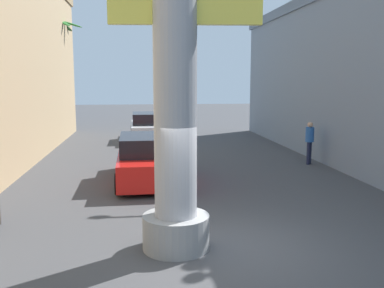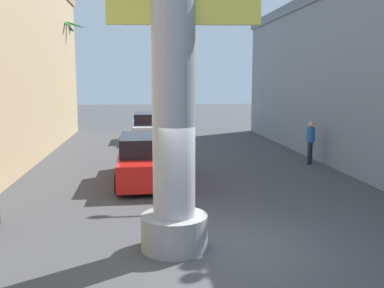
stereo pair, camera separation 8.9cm
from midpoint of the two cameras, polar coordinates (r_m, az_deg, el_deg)
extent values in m
plane|color=#424244|center=(18.45, -2.08, -2.10)|extent=(87.08, 87.08, 0.00)
cylinder|color=#9E9EA3|center=(8.31, -2.59, 11.29)|extent=(0.84, 0.84, 7.59)
cylinder|color=gray|center=(8.84, -2.44, -11.61)|extent=(1.35, 1.35, 0.70)
cube|color=#F2E04C|center=(8.42, -1.21, 17.49)|extent=(2.91, 0.42, 0.56)
cylinder|color=#59595E|center=(16.22, 21.01, 9.09)|extent=(0.16, 0.16, 7.43)
cube|color=black|center=(12.49, -7.81, 17.79)|extent=(0.24, 0.24, 0.70)
sphere|color=yellow|center=(12.36, -7.81, 17.88)|extent=(0.14, 0.14, 0.14)
sphere|color=green|center=(12.33, -7.79, 16.87)|extent=(0.14, 0.14, 0.14)
cylinder|color=black|center=(16.24, -9.56, -2.52)|extent=(0.23, 0.64, 0.64)
cylinder|color=black|center=(16.29, -2.90, -2.38)|extent=(0.23, 0.64, 0.64)
cylinder|color=black|center=(13.02, -9.97, -5.27)|extent=(0.23, 0.64, 0.64)
cylinder|color=black|center=(13.08, -1.63, -5.08)|extent=(0.23, 0.64, 0.64)
cube|color=red|center=(14.57, -6.04, -2.74)|extent=(2.05, 4.74, 0.80)
cube|color=black|center=(14.45, -6.09, -0.02)|extent=(1.86, 2.62, 0.60)
cylinder|color=black|center=(26.18, -8.01, 1.67)|extent=(0.23, 0.64, 0.64)
cylinder|color=black|center=(26.23, -4.11, 1.74)|extent=(0.23, 0.64, 0.64)
cylinder|color=black|center=(22.93, -8.06, 0.71)|extent=(0.23, 0.64, 0.64)
cylinder|color=black|center=(22.98, -3.60, 0.80)|extent=(0.23, 0.64, 0.64)
cube|color=silver|center=(24.54, -5.96, 1.82)|extent=(1.92, 4.70, 0.80)
cube|color=black|center=(24.47, -5.98, 3.45)|extent=(1.75, 2.59, 0.60)
cylinder|color=brown|center=(22.08, 14.63, 9.99)|extent=(0.37, 0.50, 8.15)
cylinder|color=brown|center=(26.93, -17.13, 8.15)|extent=(0.37, 0.64, 6.82)
ellipsoid|color=#2B762D|center=(27.05, -16.10, 15.17)|extent=(1.49, 0.40, 0.52)
ellipsoid|color=#2C5E2D|center=(27.74, -16.75, 14.89)|extent=(0.98, 1.46, 0.64)
ellipsoid|color=#29782D|center=(27.88, -17.50, 14.78)|extent=(0.42, 1.44, 0.70)
ellipsoid|color=#26642D|center=(27.66, -18.90, 14.81)|extent=(1.41, 1.09, 0.64)
ellipsoid|color=#205F2D|center=(26.82, -19.22, 14.83)|extent=(1.30, 1.09, 0.88)
ellipsoid|color=#2C5F2D|center=(26.47, -18.45, 15.13)|extent=(0.73, 1.49, 0.65)
ellipsoid|color=#2A712D|center=(26.50, -16.90, 15.22)|extent=(1.21, 1.35, 0.60)
cylinder|color=#1E233F|center=(17.92, 15.11, -1.21)|extent=(0.14, 0.14, 0.92)
cylinder|color=#1E233F|center=(18.11, 15.29, -1.12)|extent=(0.14, 0.14, 0.92)
cylinder|color=#2659A5|center=(17.91, 15.29, 1.22)|extent=(0.48, 0.48, 0.59)
sphere|color=tan|center=(17.86, 15.34, 2.52)|extent=(0.22, 0.22, 0.22)
camera|label=1|loc=(0.04, -90.19, -0.03)|focal=40.00mm
camera|label=2|loc=(0.04, 89.81, 0.03)|focal=40.00mm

